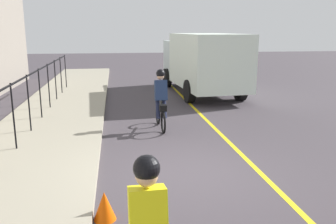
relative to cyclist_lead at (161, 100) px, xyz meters
The scene contains 7 objects.
ground_plane 3.64m from the cyclist_lead, behind, with size 80.00×80.00×0.00m, color #3F393E.
lane_line_centre 3.99m from the cyclist_lead, 154.87° to the right, with size 36.00×0.12×0.01m, color yellow.
sidewalk 4.93m from the cyclist_lead, 136.41° to the left, with size 40.00×3.20×0.15m, color gray.
iron_fence 4.53m from the cyclist_lead, 123.89° to the left, with size 20.76×0.04×1.60m.
cyclist_lead is the anchor object (origin of this frame).
box_truck_background 6.39m from the cyclist_lead, 24.80° to the right, with size 6.85×2.90×2.78m.
traffic_cone_near 5.43m from the cyclist_lead, 163.17° to the left, with size 0.36×0.36×0.47m, color #E94E04.
Camera 1 is at (-6.96, 1.37, 2.97)m, focal length 38.52 mm.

